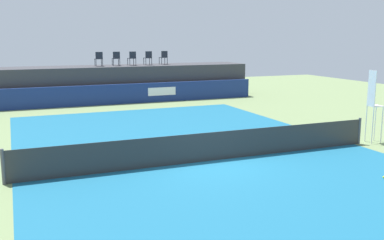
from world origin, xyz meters
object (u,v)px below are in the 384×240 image
object	(u,v)px
umpire_chair	(373,102)
net_post_far	(359,131)
net_post_near	(3,167)
spectator_chair_far_right	(164,57)
spectator_chair_far_left	(99,58)
spectator_chair_right	(148,57)
spectator_chair_center	(132,58)
tennis_ball	(384,177)
spectator_chair_left	(116,58)

from	to	relation	value
umpire_chair	net_post_far	distance (m)	1.23
net_post_far	net_post_near	bearing A→B (deg)	180.00
spectator_chair_far_right	net_post_far	xyz separation A→B (m)	(2.53, -15.42, -2.19)
spectator_chair_far_left	spectator_chair_right	distance (m)	3.20
spectator_chair_center	spectator_chair_right	distance (m)	1.10
spectator_chair_far_right	tennis_ball	world-z (taller)	spectator_chair_far_right
umpire_chair	tennis_ball	world-z (taller)	umpire_chair
spectator_chair_far_left	spectator_chair_far_right	bearing A→B (deg)	4.23
spectator_chair_far_left	spectator_chair_far_right	size ratio (longest dim) A/B	1.00
spectator_chair_left	net_post_near	size ratio (longest dim) A/B	0.89
spectator_chair_left	spectator_chair_center	xyz separation A→B (m)	(1.00, -0.12, 0.00)
spectator_chair_far_left	spectator_chair_right	bearing A→B (deg)	1.60
spectator_chair_right	net_post_far	distance (m)	15.79
spectator_chair_center	tennis_ball	bearing A→B (deg)	-82.54
umpire_chair	tennis_ball	xyz separation A→B (m)	(-2.92, -3.57, -1.55)
spectator_chair_far_left	tennis_ball	xyz separation A→B (m)	(4.55, -18.65, -2.66)
net_post_far	umpire_chair	bearing A→B (deg)	1.44
net_post_far	tennis_ball	xyz separation A→B (m)	(-2.34, -3.55, -0.46)
net_post_far	tennis_ball	bearing A→B (deg)	-123.38
spectator_chair_center	net_post_far	size ratio (longest dim) A/B	0.89
spectator_chair_far_left	net_post_near	world-z (taller)	spectator_chair_far_left
spectator_chair_center	net_post_near	bearing A→B (deg)	-116.82
spectator_chair_far_right	umpire_chair	distance (m)	15.76
spectator_chair_left	net_post_far	bearing A→B (deg)	-69.18
umpire_chair	net_post_far	bearing A→B (deg)	-178.56
spectator_chair_left	spectator_chair_far_right	bearing A→B (deg)	4.03
spectator_chair_center	net_post_far	bearing A→B (deg)	-72.41
spectator_chair_far_left	net_post_far	world-z (taller)	spectator_chair_far_left
spectator_chair_left	spectator_chair_center	size ratio (longest dim) A/B	1.00
net_post_near	umpire_chair	bearing A→B (deg)	0.06
tennis_ball	umpire_chair	bearing A→B (deg)	50.64
umpire_chair	net_post_near	bearing A→B (deg)	-179.94
spectator_chair_left	spectator_chair_right	world-z (taller)	same
spectator_chair_far_right	net_post_near	size ratio (longest dim) A/B	0.89
spectator_chair_center	spectator_chair_right	size ratio (longest dim) A/B	1.00
net_post_far	spectator_chair_right	bearing A→B (deg)	103.63
spectator_chair_left	umpire_chair	bearing A→B (deg)	-67.26
spectator_chair_left	spectator_chair_center	bearing A→B (deg)	-7.11
spectator_chair_right	umpire_chair	bearing A→B (deg)	-74.30
spectator_chair_far_left	spectator_chair_left	distance (m)	1.11
net_post_near	spectator_chair_right	bearing A→B (deg)	60.15
spectator_chair_right	net_post_near	world-z (taller)	spectator_chair_right
spectator_chair_center	net_post_far	world-z (taller)	spectator_chair_center
spectator_chair_far_right	net_post_far	world-z (taller)	spectator_chair_far_right
spectator_chair_center	umpire_chair	size ratio (longest dim) A/B	0.32
umpire_chair	net_post_near	size ratio (longest dim) A/B	2.76
net_post_near	tennis_ball	bearing A→B (deg)	-19.44
spectator_chair_left	spectator_chair_center	world-z (taller)	same
net_post_near	tennis_ball	world-z (taller)	net_post_near
spectator_chair_far_left	spectator_chair_left	size ratio (longest dim) A/B	1.00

